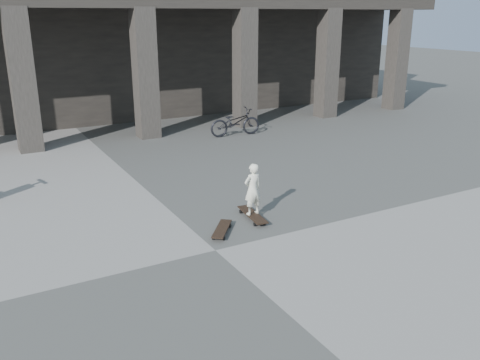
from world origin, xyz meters
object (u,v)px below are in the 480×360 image
child (253,189)px  bicycle (235,122)px  skateboard_spare (222,229)px  longboard (252,215)px

child → bicycle: size_ratio=0.60×
child → skateboard_spare: bearing=14.7°
longboard → skateboard_spare: 0.89m
skateboard_spare → child: (0.83, 0.33, 0.53)m
skateboard_spare → bicycle: size_ratio=0.46×
longboard → bicycle: 7.11m
longboard → child: size_ratio=1.01×
child → bicycle: (3.07, 6.40, -0.16)m
skateboard_spare → bicycle: (3.91, 6.73, 0.37)m
longboard → skateboard_spare: bearing=118.1°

